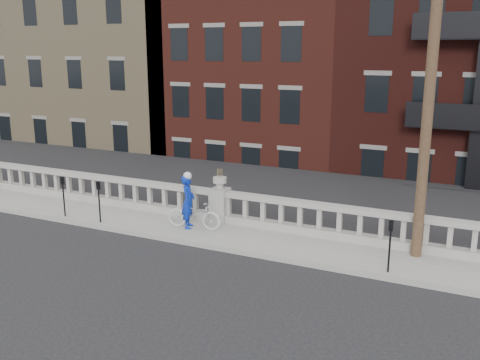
# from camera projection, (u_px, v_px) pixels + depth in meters

# --- Properties ---
(ground) EXTENTS (120.00, 120.00, 0.00)m
(ground) POSITION_uv_depth(u_px,v_px,m) (150.00, 269.00, 14.03)
(ground) COLOR black
(ground) RESTS_ON ground
(sidewalk) EXTENTS (32.00, 2.20, 0.15)m
(sidewalk) POSITION_uv_depth(u_px,v_px,m) (206.00, 232.00, 16.64)
(sidewalk) COLOR gray
(sidewalk) RESTS_ON ground
(balustrade) EXTENTS (28.00, 0.34, 1.03)m
(balustrade) POSITION_uv_depth(u_px,v_px,m) (220.00, 207.00, 17.33)
(balustrade) COLOR gray
(balustrade) RESTS_ON sidewalk
(planter_pedestal) EXTENTS (0.55, 0.55, 1.76)m
(planter_pedestal) POSITION_uv_depth(u_px,v_px,m) (220.00, 201.00, 17.29)
(planter_pedestal) COLOR gray
(planter_pedestal) RESTS_ON sidewalk
(lower_level) EXTENTS (80.00, 44.00, 20.80)m
(lower_level) POSITION_uv_depth(u_px,v_px,m) (370.00, 98.00, 33.34)
(lower_level) COLOR #605E59
(lower_level) RESTS_ON ground
(utility_pole) EXTENTS (1.60, 0.28, 10.00)m
(utility_pole) POSITION_uv_depth(u_px,v_px,m) (432.00, 65.00, 13.32)
(utility_pole) COLOR #422D1E
(utility_pole) RESTS_ON sidewalk
(parking_meter_a) EXTENTS (0.10, 0.09, 1.36)m
(parking_meter_a) POSITION_uv_depth(u_px,v_px,m) (63.00, 192.00, 17.75)
(parking_meter_a) COLOR black
(parking_meter_a) RESTS_ON sidewalk
(parking_meter_b) EXTENTS (0.10, 0.09, 1.36)m
(parking_meter_b) POSITION_uv_depth(u_px,v_px,m) (99.00, 197.00, 17.12)
(parking_meter_b) COLOR black
(parking_meter_b) RESTS_ON sidewalk
(parking_meter_c) EXTENTS (0.10, 0.09, 1.36)m
(parking_meter_c) POSITION_uv_depth(u_px,v_px,m) (390.00, 240.00, 13.27)
(parking_meter_c) COLOR black
(parking_meter_c) RESTS_ON sidewalk
(bicycle) EXTENTS (1.81, 0.82, 0.92)m
(bicycle) POSITION_uv_depth(u_px,v_px,m) (194.00, 214.00, 16.65)
(bicycle) COLOR silver
(bicycle) RESTS_ON sidewalk
(cyclist) EXTENTS (0.60, 0.72, 1.68)m
(cyclist) POSITION_uv_depth(u_px,v_px,m) (188.00, 202.00, 16.63)
(cyclist) COLOR #0B27A9
(cyclist) RESTS_ON sidewalk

